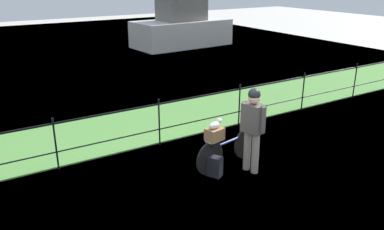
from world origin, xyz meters
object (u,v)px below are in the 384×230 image
object	(u,v)px
bicycle_main	(228,149)
wooden_crate	(215,134)
terrier_dog	(216,124)
cyclist_person	(253,123)
moored_boat_near	(182,28)
backpack_on_paving	(214,166)

from	to	relation	value
bicycle_main	wooden_crate	world-z (taller)	wooden_crate
terrier_dog	cyclist_person	distance (m)	0.70
wooden_crate	cyclist_person	distance (m)	0.75
bicycle_main	cyclist_person	distance (m)	0.80
wooden_crate	terrier_dog	bearing A→B (deg)	11.37
bicycle_main	wooden_crate	distance (m)	0.59
moored_boat_near	terrier_dog	bearing A→B (deg)	-117.89
bicycle_main	terrier_dog	world-z (taller)	terrier_dog
terrier_dog	moored_boat_near	world-z (taller)	moored_boat_near
moored_boat_near	bicycle_main	bearing A→B (deg)	-116.72
bicycle_main	moored_boat_near	size ratio (longest dim) A/B	0.33
terrier_dog	cyclist_person	xyz separation A→B (m)	(0.62, -0.33, 0.01)
bicycle_main	cyclist_person	bearing A→B (deg)	-58.11
cyclist_person	moored_boat_near	xyz separation A→B (m)	(6.02, 12.88, -0.07)
backpack_on_paving	moored_boat_near	distance (m)	14.37
cyclist_person	backpack_on_paving	distance (m)	1.10
moored_boat_near	backpack_on_paving	bearing A→B (deg)	-118.01
wooden_crate	terrier_dog	xyz separation A→B (m)	(0.02, 0.00, 0.20)
moored_boat_near	cyclist_person	bearing A→B (deg)	-115.06
wooden_crate	bicycle_main	bearing A→B (deg)	11.37
terrier_dog	moored_boat_near	xyz separation A→B (m)	(6.64, 12.54, -0.06)
wooden_crate	terrier_dog	distance (m)	0.20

